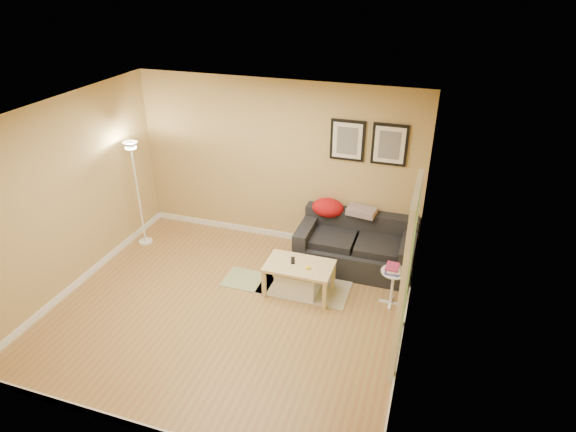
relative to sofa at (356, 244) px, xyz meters
The scene contains 25 objects.
floor 2.09m from the sofa, 132.05° to the right, with size 4.50×4.50×0.00m, color #9C7942.
ceiling 3.03m from the sofa, 132.05° to the right, with size 4.50×4.50×0.00m, color white.
wall_back 1.73m from the sofa, 161.19° to the left, with size 4.50×4.50×0.00m, color tan.
wall_front 3.90m from the sofa, 111.35° to the right, with size 4.50×4.50×0.00m, color tan.
wall_left 4.05m from the sofa, 157.15° to the right, with size 4.00×4.00×0.00m, color tan.
wall_right 1.99m from the sofa, 60.38° to the right, with size 4.00×4.00×0.00m, color tan.
baseboard_back 1.49m from the sofa, 161.57° to the left, with size 4.50×0.02×0.10m, color white.
baseboard_front 3.79m from the sofa, 111.41° to the right, with size 4.50×0.02×0.10m, color white.
baseboard_left 3.94m from the sofa, 157.09° to the right, with size 0.02×4.00×0.10m, color white.
baseboard_right 1.78m from the sofa, 60.66° to the right, with size 0.02×4.00×0.10m, color white.
sofa is the anchor object (origin of this frame).
red_throw 0.70m from the sofa, 151.89° to the left, with size 0.48×0.36×0.28m, color red, non-canonical shape.
plaid_throw 0.50m from the sofa, 88.84° to the left, with size 0.42×0.26×0.10m, color tan, non-canonical shape.
framed_print_left 1.52m from the sofa, 123.99° to the left, with size 0.50×0.04×0.60m, color black, non-canonical shape.
framed_print_right 1.52m from the sofa, 56.01° to the left, with size 0.50×0.04×0.60m, color black, non-canonical shape.
area_rug 0.96m from the sofa, 128.76° to the right, with size 1.25×0.85×0.01m, color #BCB395.
green_runner 1.66m from the sofa, 147.94° to the right, with size 0.70×0.50×0.01m, color #668C4C.
coffee_table 1.09m from the sofa, 123.76° to the right, with size 0.91×0.56×0.46m, color beige, non-canonical shape.
remote_control 1.10m from the sofa, 130.20° to the right, with size 0.05×0.16×0.02m, color black.
tape_roll 1.06m from the sofa, 115.87° to the right, with size 0.07×0.07×0.03m, color yellow.
storage_bin 1.10m from the sofa, 124.61° to the right, with size 0.58×0.42×0.36m, color white, non-canonical shape.
side_table 1.00m from the sofa, 49.65° to the right, with size 0.34×0.34×0.52m, color white, non-canonical shape.
book_stack 0.99m from the sofa, 50.47° to the right, with size 0.18×0.24×0.08m, color #3B349E, non-canonical shape.
floor_lamp 3.43m from the sofa, behind, with size 0.22×0.22×1.72m, color white, non-canonical shape.
doorway 1.98m from the sofa, 63.98° to the right, with size 0.12×1.01×2.13m, color white, non-canonical shape.
Camera 1 is at (2.33, -4.61, 4.07)m, focal length 30.24 mm.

